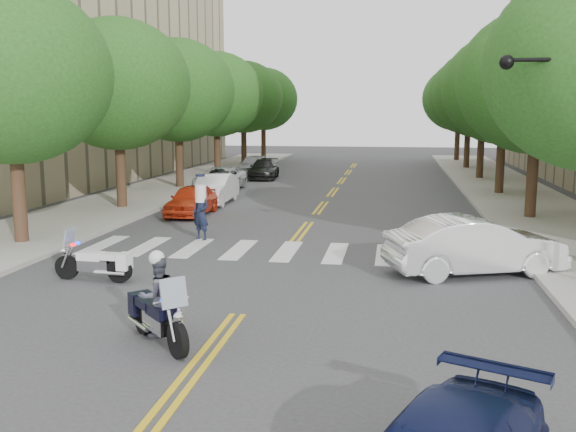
% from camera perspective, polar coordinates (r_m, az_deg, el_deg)
% --- Properties ---
extents(ground, '(140.00, 140.00, 0.00)m').
position_cam_1_polar(ground, '(14.15, -4.48, -8.74)').
color(ground, '#38383A').
rests_on(ground, ground).
extents(sidewalk_left, '(5.00, 60.00, 0.15)m').
position_cam_1_polar(sidewalk_left, '(37.55, -10.58, 2.51)').
color(sidewalk_left, '#9E9991').
rests_on(sidewalk_left, ground).
extents(sidewalk_right, '(5.00, 60.00, 0.15)m').
position_cam_1_polar(sidewalk_right, '(35.87, 19.32, 1.84)').
color(sidewalk_right, '#9E9991').
rests_on(sidewalk_right, ground).
extents(tree_l_0, '(6.40, 6.40, 8.45)m').
position_cam_1_polar(tree_l_0, '(22.59, -23.43, 11.52)').
color(tree_l_0, '#382316').
rests_on(tree_l_0, ground).
extents(tree_l_1, '(6.40, 6.40, 8.45)m').
position_cam_1_polar(tree_l_1, '(29.65, -14.94, 11.23)').
color(tree_l_1, '#382316').
rests_on(tree_l_1, ground).
extents(tree_l_2, '(6.40, 6.40, 8.45)m').
position_cam_1_polar(tree_l_2, '(37.09, -9.79, 10.93)').
color(tree_l_2, '#382316').
rests_on(tree_l_2, ground).
extents(tree_l_3, '(6.40, 6.40, 8.45)m').
position_cam_1_polar(tree_l_3, '(44.73, -6.39, 10.69)').
color(tree_l_3, '#382316').
rests_on(tree_l_3, ground).
extents(tree_l_4, '(6.40, 6.40, 8.45)m').
position_cam_1_polar(tree_l_4, '(52.48, -3.99, 10.49)').
color(tree_l_4, '#382316').
rests_on(tree_l_4, ground).
extents(tree_l_5, '(6.40, 6.40, 8.45)m').
position_cam_1_polar(tree_l_5, '(60.29, -2.21, 10.34)').
color(tree_l_5, '#382316').
rests_on(tree_l_5, ground).
extents(tree_r_1, '(6.40, 6.40, 8.45)m').
position_cam_1_polar(tree_r_1, '(27.65, 21.33, 11.08)').
color(tree_r_1, '#382316').
rests_on(tree_r_1, ground).
extents(tree_r_2, '(6.40, 6.40, 8.45)m').
position_cam_1_polar(tree_r_2, '(35.51, 18.67, 10.67)').
color(tree_r_2, '#382316').
rests_on(tree_r_2, ground).
extents(tree_r_3, '(6.40, 6.40, 8.45)m').
position_cam_1_polar(tree_r_3, '(43.43, 16.98, 10.40)').
color(tree_r_3, '#382316').
rests_on(tree_r_3, ground).
extents(tree_r_4, '(6.40, 6.40, 8.45)m').
position_cam_1_polar(tree_r_4, '(51.37, 15.81, 10.20)').
color(tree_r_4, '#382316').
rests_on(tree_r_4, ground).
extents(tree_r_5, '(6.40, 6.40, 8.45)m').
position_cam_1_polar(tree_r_5, '(59.33, 14.96, 10.06)').
color(tree_r_5, '#382316').
rests_on(tree_r_5, ground).
extents(motorcycle_police, '(1.73, 1.79, 1.82)m').
position_cam_1_polar(motorcycle_police, '(12.43, -11.56, -7.53)').
color(motorcycle_police, black).
rests_on(motorcycle_police, ground).
extents(motorcycle_parked, '(2.16, 0.55, 1.39)m').
position_cam_1_polar(motorcycle_parked, '(17.37, -16.41, -4.04)').
color(motorcycle_parked, black).
rests_on(motorcycle_parked, ground).
extents(officer_standing, '(0.79, 0.69, 1.83)m').
position_cam_1_polar(officer_standing, '(22.15, -7.74, 0.20)').
color(officer_standing, '#161B31').
rests_on(officer_standing, ground).
extents(convertible, '(5.07, 3.21, 1.58)m').
position_cam_1_polar(convertible, '(18.05, 16.29, -2.55)').
color(convertible, white).
rests_on(convertible, ground).
extents(parked_car_a, '(1.55, 3.85, 1.31)m').
position_cam_1_polar(parked_car_a, '(27.65, -8.55, 1.42)').
color(parked_car_a, red).
rests_on(parked_car_a, ground).
extents(parked_car_b, '(1.57, 4.30, 1.41)m').
position_cam_1_polar(parked_car_b, '(31.00, -6.55, 2.39)').
color(parked_car_b, white).
rests_on(parked_car_b, ground).
extents(parked_car_c, '(2.19, 4.76, 1.32)m').
position_cam_1_polar(parked_car_c, '(36.06, -6.07, 3.28)').
color(parked_car_c, '#B2B4BA').
rests_on(parked_car_c, ground).
extents(parked_car_d, '(2.15, 4.48, 1.26)m').
position_cam_1_polar(parked_car_d, '(42.57, -2.14, 4.18)').
color(parked_car_d, black).
rests_on(parked_car_d, ground).
extents(parked_car_e, '(2.02, 4.38, 1.45)m').
position_cam_1_polar(parked_car_e, '(44.71, -3.02, 4.54)').
color(parked_car_e, '#A9AAAF').
rests_on(parked_car_e, ground).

